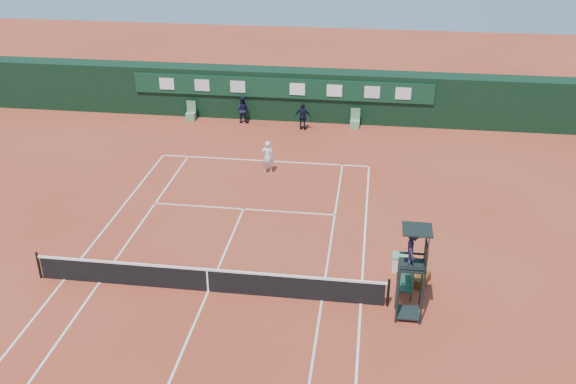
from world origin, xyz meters
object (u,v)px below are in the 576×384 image
at_px(cooler, 400,262).
at_px(player, 268,157).
at_px(player_bench, 408,279).
at_px(tennis_net, 208,280).
at_px(umpire_chair, 413,255).

height_order(cooler, player, player).
bearing_deg(player, player_bench, 118.87).
distance_m(tennis_net, umpire_chair, 7.35).
height_order(tennis_net, player, player).
distance_m(umpire_chair, cooler, 3.59).
bearing_deg(cooler, umpire_chair, -85.69).
relative_size(cooler, player, 0.38).
height_order(umpire_chair, player, umpire_chair).
height_order(umpire_chair, player_bench, umpire_chair).
relative_size(tennis_net, umpire_chair, 3.77).
bearing_deg(player_bench, umpire_chair, -91.34).
xyz_separation_m(tennis_net, cooler, (6.85, 2.39, -0.18)).
relative_size(tennis_net, player, 7.60).
height_order(player_bench, cooler, player_bench).
relative_size(player_bench, cooler, 1.86).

